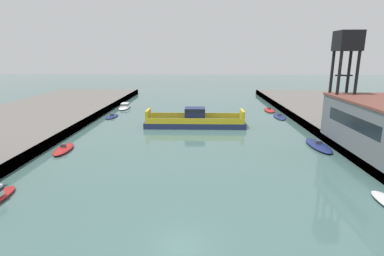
# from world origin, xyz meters

# --- Properties ---
(ground_plane) EXTENTS (400.00, 400.00, 0.00)m
(ground_plane) POSITION_xyz_m (0.00, 0.00, 0.00)
(ground_plane) COLOR #476B66
(chain_ferry) EXTENTS (19.58, 5.74, 3.74)m
(chain_ferry) POSITION_xyz_m (0.32, 38.51, 1.13)
(chain_ferry) COLOR navy
(chain_ferry) RESTS_ON ground
(moored_boat_near_left) EXTENTS (2.87, 7.99, 0.85)m
(moored_boat_near_left) POSITION_xyz_m (19.36, 48.01, 0.19)
(moored_boat_near_left) COLOR navy
(moored_boat_near_left) RESTS_ON ground
(moored_boat_near_right) EXTENTS (2.54, 6.26, 1.07)m
(moored_boat_near_right) POSITION_xyz_m (-18.80, 22.19, 0.30)
(moored_boat_near_right) COLOR red
(moored_boat_near_right) RESTS_ON ground
(moored_boat_mid_right) EXTENTS (2.81, 8.17, 1.29)m
(moored_boat_mid_right) POSITION_xyz_m (-18.73, 59.01, 0.48)
(moored_boat_mid_right) COLOR white
(moored_boat_mid_right) RESTS_ON ground
(moored_boat_far_left) EXTENTS (2.83, 8.06, 1.05)m
(moored_boat_far_left) POSITION_xyz_m (19.57, 25.13, 0.28)
(moored_boat_far_left) COLOR navy
(moored_boat_far_left) RESTS_ON ground
(moored_boat_far_right) EXTENTS (2.51, 5.91, 0.86)m
(moored_boat_far_right) POSITION_xyz_m (-18.71, 46.90, 0.19)
(moored_boat_far_right) COLOR navy
(moored_boat_far_right) RESTS_ON ground
(moored_boat_upstream_b) EXTENTS (2.48, 7.01, 0.94)m
(moored_boat_upstream_b) POSITION_xyz_m (18.80, 55.91, 0.23)
(moored_boat_upstream_b) COLOR red
(moored_boat_upstream_b) RESTS_ON ground
(crane_tower) EXTENTS (3.38, 3.38, 15.83)m
(crane_tower) POSITION_xyz_m (23.26, 27.47, 14.00)
(crane_tower) COLOR black
(crane_tower) RESTS_ON quay_right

